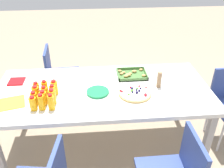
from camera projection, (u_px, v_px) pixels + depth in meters
ground_plane at (104, 146)px, 2.71m from camera, size 12.00×12.00×0.00m
party_table at (103, 95)px, 2.35m from camera, size 2.04×0.94×0.76m
chair_far_left at (58, 72)px, 3.12m from camera, size 0.42×0.42×0.83m
juice_bottle_0 at (33, 104)px, 2.00m from camera, size 0.06×0.06×0.13m
juice_bottle_1 at (41, 102)px, 2.01m from camera, size 0.06×0.06×0.15m
juice_bottle_2 at (51, 102)px, 2.01m from camera, size 0.05×0.05×0.15m
juice_bottle_3 at (34, 99)px, 2.06m from camera, size 0.06×0.06×0.13m
juice_bottle_4 at (43, 98)px, 2.07m from camera, size 0.06×0.06×0.14m
juice_bottle_5 at (52, 97)px, 2.07m from camera, size 0.06×0.06×0.15m
juice_bottle_6 at (36, 93)px, 2.12m from camera, size 0.06×0.06×0.14m
juice_bottle_7 at (44, 93)px, 2.13m from camera, size 0.06×0.06×0.13m
juice_bottle_8 at (53, 92)px, 2.14m from camera, size 0.06×0.06×0.14m
juice_bottle_9 at (37, 89)px, 2.19m from camera, size 0.05×0.05×0.14m
juice_bottle_10 at (45, 88)px, 2.19m from camera, size 0.05×0.05×0.15m
juice_bottle_11 at (54, 88)px, 2.21m from camera, size 0.06×0.06×0.14m
fruit_pizza at (135, 93)px, 2.23m from camera, size 0.30×0.30×0.05m
snack_tray at (131, 74)px, 2.53m from camera, size 0.30×0.25×0.04m
plate_stack at (98, 92)px, 2.25m from camera, size 0.21×0.21×0.02m
napkin_stack at (16, 81)px, 2.42m from camera, size 0.15×0.15×0.01m
cardboard_tube at (159, 80)px, 2.30m from camera, size 0.04×0.04×0.16m
paper_folder at (9, 103)px, 2.11m from camera, size 0.30×0.26×0.01m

